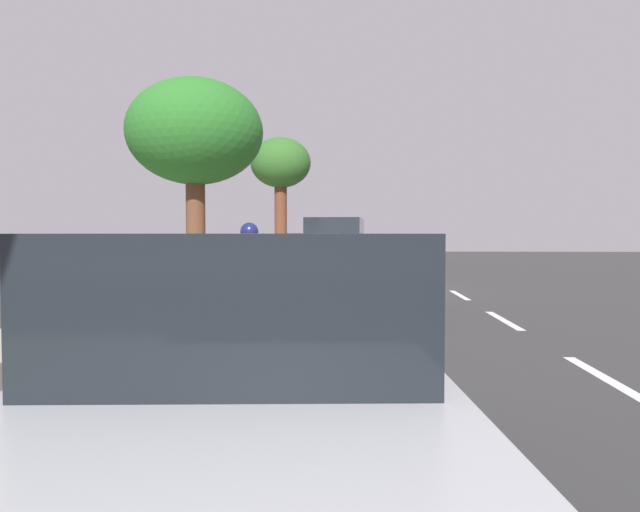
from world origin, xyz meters
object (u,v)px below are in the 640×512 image
(parked_pickup_black_nearest, at_px, (336,247))
(street_tree_near_cyclist, at_px, (281,167))
(parked_suv_white_second, at_px, (336,248))
(cyclist_with_backpack, at_px, (248,269))
(street_tree_mid_block, at_px, (195,135))
(parked_sedan_silver_far, at_px, (254,379))
(bicycle_at_curb, at_px, (258,320))
(parked_sedan_red_mid, at_px, (325,268))

(parked_pickup_black_nearest, relative_size, street_tree_near_cyclist, 1.09)
(parked_suv_white_second, bearing_deg, street_tree_near_cyclist, -53.62)
(street_tree_near_cyclist, bearing_deg, cyclist_with_backpack, 94.76)
(parked_suv_white_second, height_order, street_tree_mid_block, street_tree_mid_block)
(parked_suv_white_second, distance_m, street_tree_near_cyclist, 4.61)
(parked_sedan_silver_far, relative_size, cyclist_with_backpack, 2.70)
(street_tree_mid_block, bearing_deg, street_tree_near_cyclist, -90.00)
(parked_sedan_silver_far, distance_m, street_tree_near_cyclist, 19.26)
(parked_suv_white_second, height_order, bicycle_at_curb, parked_suv_white_second)
(parked_pickup_black_nearest, relative_size, parked_sedan_red_mid, 1.20)
(cyclist_with_backpack, relative_size, street_tree_mid_block, 0.42)
(parked_suv_white_second, bearing_deg, bicycle_at_curb, 86.19)
(cyclist_with_backpack, bearing_deg, parked_pickup_black_nearest, -92.35)
(cyclist_with_backpack, bearing_deg, bicycle_at_curb, 116.87)
(bicycle_at_curb, height_order, street_tree_near_cyclist, street_tree_near_cyclist)
(parked_sedan_red_mid, distance_m, street_tree_near_cyclist, 9.72)
(parked_sedan_red_mid, xyz_separation_m, parked_sedan_silver_far, (-0.05, 9.93, 0.00))
(parked_suv_white_second, bearing_deg, parked_sedan_red_mid, 89.12)
(parked_pickup_black_nearest, relative_size, cyclist_with_backpack, 3.20)
(parked_sedan_red_mid, distance_m, cyclist_with_backpack, 4.88)
(parked_sedan_silver_far, relative_size, street_tree_near_cyclist, 0.92)
(bicycle_at_curb, bearing_deg, parked_suv_white_second, -93.81)
(parked_suv_white_second, bearing_deg, parked_pickup_black_nearest, -88.59)
(parked_pickup_black_nearest, distance_m, bicycle_at_curb, 19.32)
(parked_pickup_black_nearest, relative_size, parked_sedan_silver_far, 1.19)
(cyclist_with_backpack, bearing_deg, parked_sedan_silver_far, 100.21)
(parked_sedan_silver_far, bearing_deg, parked_suv_white_second, -90.16)
(street_tree_near_cyclist, bearing_deg, parked_suv_white_second, 126.38)
(parked_sedan_red_mid, relative_size, street_tree_near_cyclist, 0.91)
(parked_suv_white_second, distance_m, bicycle_at_curb, 11.34)
(bicycle_at_curb, xyz_separation_m, cyclist_with_backpack, (0.22, -0.43, 0.65))
(parked_sedan_silver_far, distance_m, bicycle_at_curb, 4.77)
(parked_sedan_red_mid, xyz_separation_m, cyclist_with_backpack, (0.88, 4.79, 0.26))
(parked_pickup_black_nearest, height_order, parked_sedan_red_mid, parked_pickup_black_nearest)
(parked_pickup_black_nearest, height_order, street_tree_near_cyclist, street_tree_near_cyclist)
(bicycle_at_curb, height_order, cyclist_with_backpack, cyclist_with_backpack)
(parked_sedan_silver_far, bearing_deg, street_tree_mid_block, -72.87)
(bicycle_at_curb, bearing_deg, parked_sedan_red_mid, -97.19)
(parked_pickup_black_nearest, bearing_deg, street_tree_mid_block, 83.67)
(bicycle_at_curb, xyz_separation_m, street_tree_mid_block, (1.36, -2.01, 2.79))
(parked_suv_white_second, bearing_deg, cyclist_with_backpack, 84.89)
(parked_pickup_black_nearest, bearing_deg, parked_suv_white_second, 91.41)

